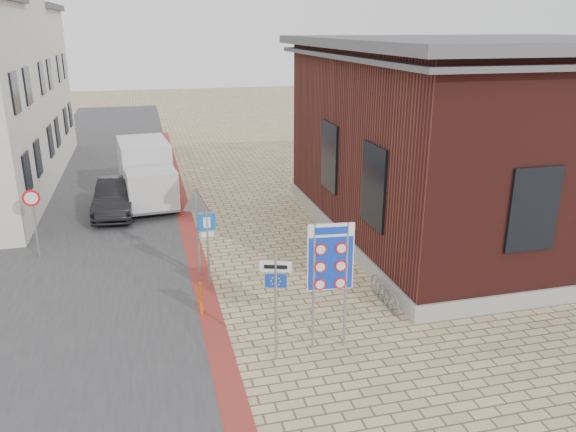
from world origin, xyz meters
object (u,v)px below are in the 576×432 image
box_truck (147,173)px  essen_sign (276,291)px  bollard (201,299)px  sedan (117,197)px  border_sign (330,260)px  parking_sign (207,236)px

box_truck → essen_sign: size_ratio=1.98×
box_truck → bollard: (1.12, -10.43, -0.87)m
box_truck → essen_sign: box_truck is taller
sedan → bollard: size_ratio=4.58×
border_sign → parking_sign: 4.67m
parking_sign → bollard: parking_sign is taller
box_truck → bollard: size_ratio=5.52×
box_truck → sedan: bearing=-141.3°
sedan → box_truck: box_truck is taller
box_truck → border_sign: 13.33m
sedan → bollard: bearing=-70.6°
essen_sign → parking_sign: size_ratio=1.13×
border_sign → essen_sign: size_ratio=1.20×
essen_sign → border_sign: bearing=27.7°
box_truck → border_sign: bearing=-78.5°
sedan → bollard: 9.56m
box_truck → essen_sign: (2.54, -12.93, 0.38)m
box_truck → border_sign: size_ratio=1.64×
sedan → essen_sign: (3.75, -11.76, 1.01)m
sedan → essen_sign: bearing=-67.1°
essen_sign → bollard: 3.13m
bollard → box_truck: bearing=96.2°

